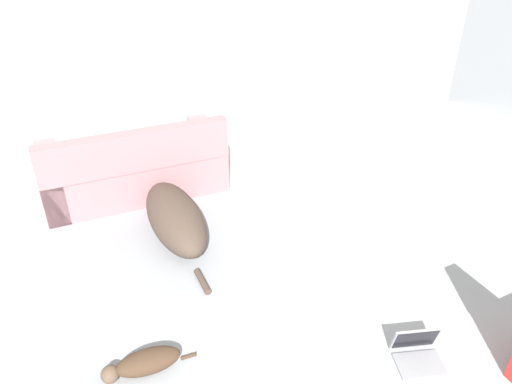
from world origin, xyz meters
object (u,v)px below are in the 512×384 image
couch (134,169)px  cat (144,363)px  dog (174,216)px  laptop_open (417,349)px

couch → cat: couch is taller
dog → cat: (-0.60, -1.35, -0.12)m
couch → laptop_open: bearing=115.2°
cat → couch: bearing=-98.2°
dog → couch: bearing=9.9°
cat → laptop_open: (1.68, -0.62, -0.00)m
couch → cat: (-0.44, -2.20, -0.19)m
couch → dog: 0.87m
couch → dog: (0.16, -0.85, -0.08)m
dog → cat: bearing=155.5°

